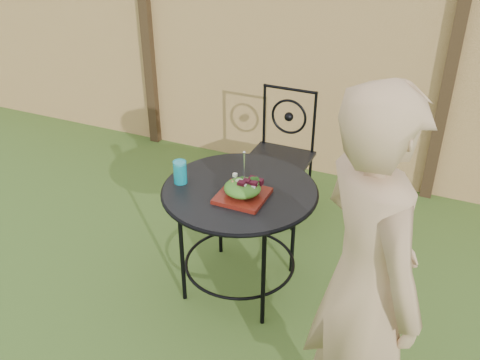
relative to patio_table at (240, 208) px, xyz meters
The scene contains 9 objects.
ground 0.85m from the patio_table, 123.09° to the right, with size 60.00×60.00×0.00m, color #244516.
fence 1.75m from the patio_table, 101.29° to the left, with size 8.00×0.12×1.90m.
patio_table is the anchor object (origin of this frame).
patio_chair 0.98m from the patio_table, 95.29° to the left, with size 0.46×0.46×0.95m.
diner 1.16m from the patio_table, 38.98° to the right, with size 0.64×0.42×1.75m, color tan.
salad_plate 0.18m from the patio_table, 57.43° to the right, with size 0.27×0.27×0.02m, color #4A150A.
salad 0.23m from the patio_table, 57.43° to the right, with size 0.21×0.21×0.08m, color #235614.
fork 0.35m from the patio_table, 52.96° to the right, with size 0.01×0.01×0.18m, color silver.
drinking_glass 0.41m from the patio_table, 167.59° to the right, with size 0.08×0.08×0.14m, color #0D8B9C.
Camera 1 is at (1.42, -1.93, 2.33)m, focal length 40.00 mm.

